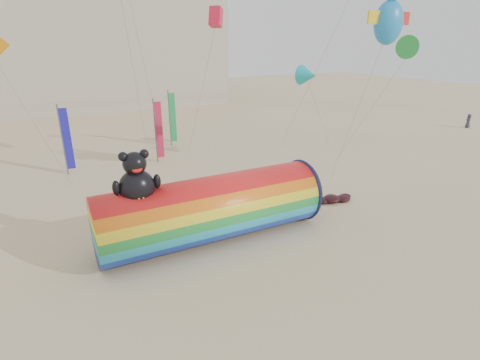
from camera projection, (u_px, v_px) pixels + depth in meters
name	position (u px, v px, depth m)	size (l,w,h in m)	color
ground	(245.00, 234.00, 19.20)	(160.00, 160.00, 0.00)	#CCB58C
windsock_assembly	(212.00, 207.00, 18.27)	(11.08, 3.37, 5.11)	red
kite_handler	(300.00, 182.00, 23.96)	(0.60, 0.39, 1.64)	#525459
fabric_bundle	(334.00, 199.00, 23.12)	(2.62, 1.35, 0.41)	#36090C
festival_banners	(136.00, 128.00, 30.51)	(10.01, 4.58, 5.20)	#59595E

